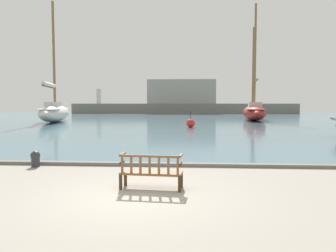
{
  "coord_description": "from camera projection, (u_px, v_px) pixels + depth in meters",
  "views": [
    {
      "loc": [
        1.34,
        -7.61,
        2.23
      ],
      "look_at": [
        0.18,
        10.0,
        1.0
      ],
      "focal_mm": 35.0,
      "sensor_mm": 36.0,
      "label": 1
    }
  ],
  "objects": [
    {
      "name": "far_breakwater",
      "position": [
        182.0,
        102.0,
        67.89
      ],
      "size": [
        46.63,
        2.4,
        7.13
      ],
      "color": "slate",
      "rests_on": "ground"
    },
    {
      "name": "park_bench",
      "position": [
        151.0,
        171.0,
        8.48
      ],
      "size": [
        1.64,
        0.65,
        0.92
      ],
      "color": "#3D2A19",
      "rests_on": "ground"
    },
    {
      "name": "quay_edge_kerb",
      "position": [
        152.0,
        164.0,
        11.65
      ],
      "size": [
        40.0,
        0.3,
        0.12
      ],
      "primitive_type": "cube",
      "color": "slate",
      "rests_on": "ground"
    },
    {
      "name": "channel_buoy",
      "position": [
        191.0,
        123.0,
        29.07
      ],
      "size": [
        0.76,
        0.76,
        1.46
      ],
      "color": "red",
      "rests_on": "harbor_water"
    },
    {
      "name": "mooring_bollard",
      "position": [
        35.0,
        158.0,
        11.49
      ],
      "size": [
        0.33,
        0.33,
        0.56
      ],
      "color": "#2D2D33",
      "rests_on": "ground"
    },
    {
      "name": "sailboat_mid_starboard",
      "position": [
        55.0,
        111.0,
        38.08
      ],
      "size": [
        5.19,
        11.7,
        13.87
      ],
      "color": "silver",
      "rests_on": "harbor_water"
    },
    {
      "name": "ground_plane",
      "position": [
        133.0,
        197.0,
        7.82
      ],
      "size": [
        160.0,
        160.0,
        0.0
      ],
      "primitive_type": "plane",
      "color": "gray"
    },
    {
      "name": "harbor_water",
      "position": [
        181.0,
        117.0,
        51.61
      ],
      "size": [
        100.0,
        80.0,
        0.08
      ],
      "primitive_type": "cube",
      "color": "slate",
      "rests_on": "ground"
    },
    {
      "name": "sailboat_nearest_starboard",
      "position": [
        254.0,
        111.0,
        41.64
      ],
      "size": [
        4.1,
        11.19,
        14.64
      ],
      "color": "maroon",
      "rests_on": "harbor_water"
    }
  ]
}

